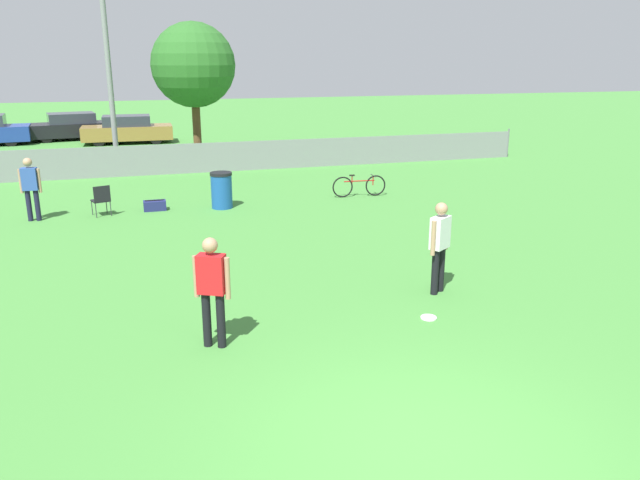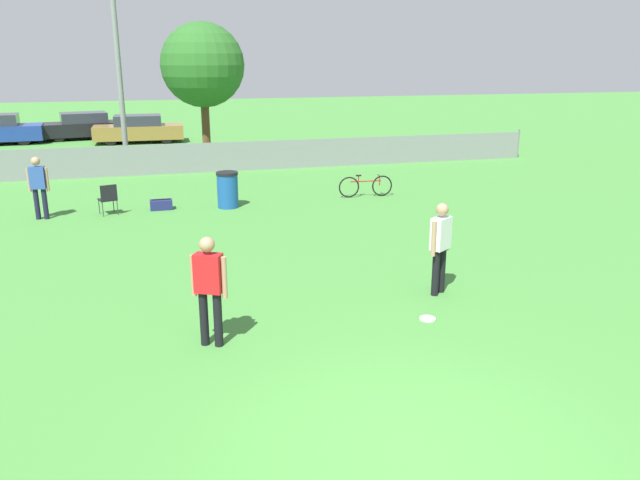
% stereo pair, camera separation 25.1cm
% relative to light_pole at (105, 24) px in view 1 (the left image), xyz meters
% --- Properties ---
extents(ground_plane, '(120.00, 120.00, 0.00)m').
position_rel_light_pole_xyz_m(ground_plane, '(3.38, -19.77, -5.29)').
color(ground_plane, '#428438').
extents(fence_backline, '(25.45, 0.07, 1.21)m').
position_rel_light_pole_xyz_m(fence_backline, '(3.38, -1.77, -4.73)').
color(fence_backline, gray).
rests_on(fence_backline, ground_plane).
extents(light_pole, '(0.90, 0.36, 9.03)m').
position_rel_light_pole_xyz_m(light_pole, '(0.00, 0.00, 0.00)').
color(light_pole, gray).
rests_on(light_pole, ground_plane).
extents(tree_near_pole, '(3.22, 3.22, 5.47)m').
position_rel_light_pole_xyz_m(tree_near_pole, '(3.10, 0.04, -1.45)').
color(tree_near_pole, brown).
rests_on(tree_near_pole, ground_plane).
extents(player_thrower_red, '(0.51, 0.38, 1.69)m').
position_rel_light_pole_xyz_m(player_thrower_red, '(1.53, -16.52, -4.30)').
color(player_thrower_red, black).
rests_on(player_thrower_red, ground_plane).
extents(player_receiver_white, '(0.48, 0.40, 1.69)m').
position_rel_light_pole_xyz_m(player_receiver_white, '(5.74, -15.47, -4.30)').
color(player_receiver_white, black).
rests_on(player_receiver_white, ground_plane).
extents(spectator_in_blue, '(0.54, 0.27, 1.67)m').
position_rel_light_pole_xyz_m(spectator_in_blue, '(-2.03, -7.67, -4.32)').
color(spectator_in_blue, '#191933').
rests_on(spectator_in_blue, ground_plane).
extents(frisbee_disc, '(0.27, 0.27, 0.03)m').
position_rel_light_pole_xyz_m(frisbee_disc, '(5.06, -16.51, -5.27)').
color(frisbee_disc, white).
rests_on(frisbee_disc, ground_plane).
extents(folding_chair_sideline, '(0.55, 0.55, 0.85)m').
position_rel_light_pole_xyz_m(folding_chair_sideline, '(-0.33, -7.66, -4.80)').
color(folding_chair_sideline, '#333338').
rests_on(folding_chair_sideline, ground_plane).
extents(bicycle_sideline, '(1.70, 0.44, 0.69)m').
position_rel_light_pole_xyz_m(bicycle_sideline, '(7.21, -7.37, -4.95)').
color(bicycle_sideline, black).
rests_on(bicycle_sideline, ground_plane).
extents(trash_bin, '(0.62, 0.62, 1.03)m').
position_rel_light_pole_xyz_m(trash_bin, '(2.93, -7.65, -4.77)').
color(trash_bin, '#194C99').
rests_on(trash_bin, ground_plane).
extents(gear_bag_sideline, '(0.61, 0.34, 0.30)m').
position_rel_light_pole_xyz_m(gear_bag_sideline, '(1.07, -7.40, -5.15)').
color(gear_bag_sideline, navy).
rests_on(gear_bag_sideline, ground_plane).
extents(parked_car_dark, '(4.59, 2.55, 1.37)m').
position_rel_light_pole_xyz_m(parked_car_dark, '(-2.30, 9.97, -4.62)').
color(parked_car_dark, black).
rests_on(parked_car_dark, ground_plane).
extents(parked_car_tan, '(4.36, 1.78, 1.37)m').
position_rel_light_pole_xyz_m(parked_car_tan, '(0.44, 7.60, -4.62)').
color(parked_car_tan, black).
rests_on(parked_car_tan, ground_plane).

